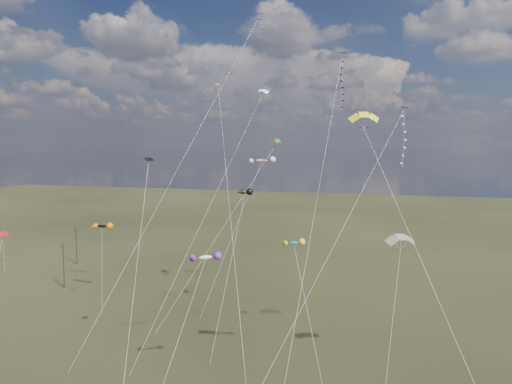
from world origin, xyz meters
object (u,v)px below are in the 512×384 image
(parafoil_yellow, at_px, (365,117))
(novelty_black_orange, at_px, (102,226))
(utility_pole_near, at_px, (64,265))
(diamond_black_high, at_px, (339,96))
(utility_pole_far, at_px, (76,245))

(parafoil_yellow, bearing_deg, novelty_black_orange, 151.25)
(utility_pole_near, relative_size, diamond_black_high, 0.23)
(utility_pole_near, distance_m, novelty_black_orange, 11.98)
(utility_pole_far, height_order, diamond_black_high, diamond_black_high)
(utility_pole_far, bearing_deg, diamond_black_high, -25.45)
(parafoil_yellow, bearing_deg, utility_pole_far, 146.69)
(diamond_black_high, relative_size, novelty_black_orange, 2.90)
(utility_pole_far, relative_size, novelty_black_orange, 0.66)
(utility_pole_far, relative_size, diamond_black_high, 0.23)
(parafoil_yellow, bearing_deg, utility_pole_near, 154.05)
(diamond_black_high, bearing_deg, parafoil_yellow, -74.73)
(utility_pole_near, distance_m, parafoil_yellow, 61.51)
(utility_pole_far, relative_size, parafoil_yellow, 0.29)
(novelty_black_orange, bearing_deg, utility_pole_near, 168.60)
(novelty_black_orange, bearing_deg, parafoil_yellow, -28.75)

